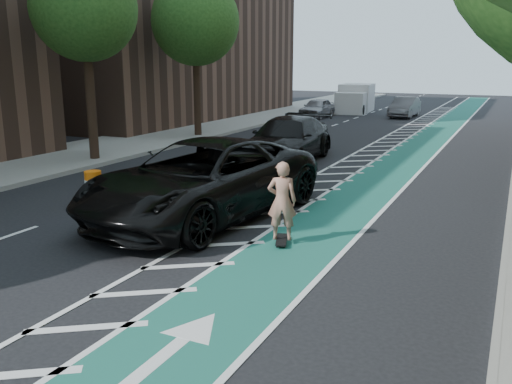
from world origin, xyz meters
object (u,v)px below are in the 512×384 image
Objects in this scene: barrel_a at (94,186)px; suv_far at (287,140)px; skateboarder at (282,201)px; suv_near at (203,180)px.

suv_far is at bearing 71.24° from barrel_a.
suv_near is (-2.62, 1.07, 0.01)m from skateboarder.
suv_far is 7.18× the size of barrel_a.
suv_near is at bearing -2.69° from barrel_a.
suv_near is 8.51× the size of barrel_a.
suv_near is at bearing -85.25° from suv_far.
suv_far is at bearing 105.62° from suv_near.
barrel_a is (-6.42, 1.25, -0.58)m from skateboarder.
suv_near is 3.85m from barrel_a.
skateboarder is 2.08× the size of barrel_a.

